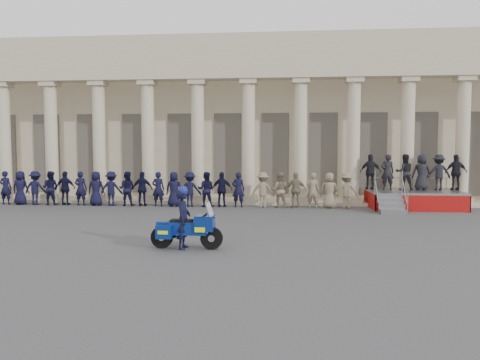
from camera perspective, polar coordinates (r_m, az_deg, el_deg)
name	(u,v)px	position (r m, az deg, el deg)	size (l,w,h in m)	color
ground	(193,232)	(16.17, -5.74, -6.31)	(90.00, 90.00, 0.00)	#3D3D40
building	(236,122)	(30.55, -0.45, 7.07)	(40.00, 12.50, 9.00)	#BEAD8F
officer_rank	(171,189)	(23.08, -8.37, -1.11)	(17.82, 0.64, 1.70)	black
reviewing_stand	(415,178)	(23.84, 20.59, 0.21)	(5.00, 4.02, 2.56)	gray
motorcycle	(187,229)	(13.45, -6.45, -5.91)	(2.08, 0.85, 1.34)	black
rider	(183,218)	(13.42, -6.94, -4.58)	(0.42, 0.63, 1.80)	black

